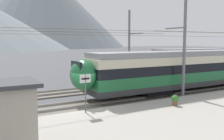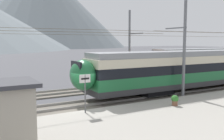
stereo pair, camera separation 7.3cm
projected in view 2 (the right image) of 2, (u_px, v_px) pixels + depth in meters
ground_plane at (83, 110)px, 17.51m from camera, size 400.00×400.00×0.00m
platform_slab at (122, 130)px, 13.02m from camera, size 120.00×8.01×0.35m
track_near at (77, 106)px, 18.48m from camera, size 120.00×3.00×0.28m
track_far at (56, 93)px, 22.88m from camera, size 120.00×3.00×0.28m
train_near_platform at (224, 66)px, 26.05m from camera, size 32.55×2.91×4.27m
catenary_mast_mid at (183, 49)px, 20.43m from camera, size 38.85×2.38×7.91m
catenary_mast_far_side at (130, 46)px, 28.92m from camera, size 38.85×2.68×8.22m
platform_sign at (85, 85)px, 15.47m from camera, size 0.70×0.08×2.36m
potted_plant_platform_edge at (175, 100)px, 17.34m from camera, size 0.49×0.49×0.73m
mountain_central_peak at (40, 5)px, 215.61m from camera, size 143.48×143.48×70.26m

